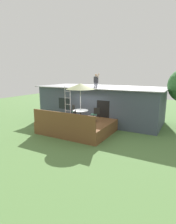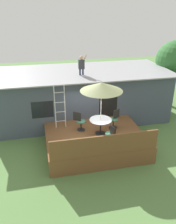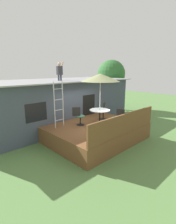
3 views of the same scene
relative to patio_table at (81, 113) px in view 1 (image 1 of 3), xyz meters
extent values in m
plane|color=#567F42|center=(-0.26, 0.10, -1.39)|extent=(40.00, 40.00, 0.00)
cube|color=#424C5B|center=(-0.26, 3.70, 0.03)|extent=(10.00, 4.00, 2.83)
cube|color=#99999E|center=(-0.26, 3.70, 1.47)|extent=(10.50, 4.50, 0.06)
cube|color=black|center=(-2.60, 1.71, 0.16)|extent=(1.10, 0.03, 0.90)
cube|color=black|center=(0.89, 1.71, -0.34)|extent=(1.00, 0.03, 2.00)
cube|color=brown|center=(-0.26, 0.10, -0.99)|extent=(4.63, 3.74, 0.80)
cube|color=brown|center=(-0.26, -1.72, -0.14)|extent=(4.53, 0.08, 0.90)
cylinder|color=black|center=(0.00, 0.00, -0.57)|extent=(0.48, 0.48, 0.03)
cylinder|color=black|center=(0.00, 0.00, -0.22)|extent=(0.07, 0.07, 0.71)
cylinder|color=silver|center=(0.00, 0.00, 0.14)|extent=(1.04, 1.04, 0.03)
cylinder|color=silver|center=(0.00, 0.00, 0.61)|extent=(0.04, 0.04, 2.40)
cone|color=#8C9360|center=(0.00, 0.00, 1.76)|extent=(1.90, 1.90, 0.38)
cylinder|color=silver|center=(-2.01, 1.03, 0.51)|extent=(0.04, 0.04, 2.20)
cylinder|color=silver|center=(-1.53, 1.03, 0.51)|extent=(0.04, 0.04, 2.20)
cylinder|color=silver|center=(-1.77, 1.03, -0.24)|extent=(0.48, 0.03, 0.03)
cylinder|color=silver|center=(-1.77, 1.03, 0.26)|extent=(0.48, 0.03, 0.03)
cylinder|color=silver|center=(-1.77, 1.03, 0.76)|extent=(0.48, 0.03, 0.03)
cylinder|color=silver|center=(-1.77, 1.03, 1.26)|extent=(0.48, 0.03, 0.03)
cylinder|color=#33384C|center=(-0.40, 2.94, 1.67)|extent=(0.10, 0.10, 0.34)
cylinder|color=#33384C|center=(-0.24, 2.94, 1.67)|extent=(0.10, 0.10, 0.34)
cube|color=#333338|center=(-0.32, 2.94, 2.09)|extent=(0.32, 0.20, 0.50)
sphere|color=tan|center=(-0.32, 2.94, 2.45)|extent=(0.20, 0.20, 0.20)
cylinder|color=tan|center=(-0.14, 2.94, 2.39)|extent=(0.26, 0.08, 0.44)
cylinder|color=black|center=(-0.83, 0.55, -0.58)|extent=(0.40, 0.40, 0.02)
cylinder|color=black|center=(-0.83, 0.55, -0.36)|extent=(0.06, 0.06, 0.44)
cylinder|color=#33664C|center=(-0.83, 0.55, -0.13)|extent=(0.44, 0.44, 0.04)
cube|color=black|center=(-1.00, 0.66, 0.11)|extent=(0.36, 0.25, 0.44)
cylinder|color=black|center=(0.78, 0.43, -0.58)|extent=(0.40, 0.40, 0.02)
cylinder|color=black|center=(0.78, 0.43, -0.36)|extent=(0.06, 0.06, 0.44)
cylinder|color=#33664C|center=(0.78, 0.43, -0.13)|extent=(0.44, 0.44, 0.04)
cube|color=black|center=(0.95, 0.53, 0.11)|extent=(0.37, 0.23, 0.44)
cylinder|color=black|center=(0.20, -0.90, -0.58)|extent=(0.40, 0.40, 0.02)
cylinder|color=black|center=(0.20, -0.90, -0.36)|extent=(0.06, 0.06, 0.44)
cylinder|color=#33664C|center=(0.20, -0.90, -0.13)|extent=(0.44, 0.44, 0.04)
cube|color=black|center=(0.24, -1.09, 0.11)|extent=(0.13, 0.40, 0.44)
camera|label=1|loc=(6.28, -10.31, 2.61)|focal=29.38mm
camera|label=2|loc=(-2.69, -9.49, 5.05)|focal=37.89mm
camera|label=3|loc=(-6.30, -5.69, 2.11)|focal=27.53mm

